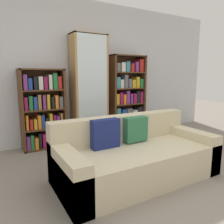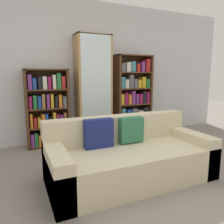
{
  "view_description": "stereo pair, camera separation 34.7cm",
  "coord_description": "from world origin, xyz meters",
  "views": [
    {
      "loc": [
        -1.6,
        -1.6,
        1.3
      ],
      "look_at": [
        0.1,
        1.37,
        0.71
      ],
      "focal_mm": 35.0,
      "sensor_mm": 36.0,
      "label": 1
    },
    {
      "loc": [
        -1.29,
        -1.76,
        1.3
      ],
      "look_at": [
        0.1,
        1.37,
        0.71
      ],
      "focal_mm": 35.0,
      "sensor_mm": 36.0,
      "label": 2
    }
  ],
  "objects": [
    {
      "name": "ground_plane",
      "position": [
        0.0,
        0.0,
        0.0
      ],
      "size": [
        16.0,
        16.0,
        0.0
      ],
      "primitive_type": "plane",
      "color": "gray"
    },
    {
      "name": "wall_back",
      "position": [
        0.0,
        2.49,
        1.35
      ],
      "size": [
        6.78,
        0.06,
        2.7
      ],
      "color": "silver",
      "rests_on": "ground"
    },
    {
      "name": "couch",
      "position": [
        -0.03,
        0.54,
        0.27
      ],
      "size": [
        2.02,
        0.92,
        0.76
      ],
      "color": "beige",
      "rests_on": "ground"
    },
    {
      "name": "bookshelf_left",
      "position": [
        -0.77,
        2.28,
        0.67
      ],
      "size": [
        0.75,
        0.32,
        1.4
      ],
      "color": "#4C2D19",
      "rests_on": "ground"
    },
    {
      "name": "display_cabinet",
      "position": [
        0.1,
        2.27,
        1.02
      ],
      "size": [
        0.66,
        0.36,
        2.04
      ],
      "color": "#AD7F4C",
      "rests_on": "ground"
    },
    {
      "name": "bookshelf_right",
      "position": [
        1.0,
        2.28,
        0.81
      ],
      "size": [
        0.78,
        0.32,
        1.69
      ],
      "color": "#4C2D19",
      "rests_on": "ground"
    },
    {
      "name": "wine_bottle",
      "position": [
        0.55,
        1.74,
        0.14
      ],
      "size": [
        0.08,
        0.08,
        0.35
      ],
      "color": "#192333",
      "rests_on": "ground"
    }
  ]
}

